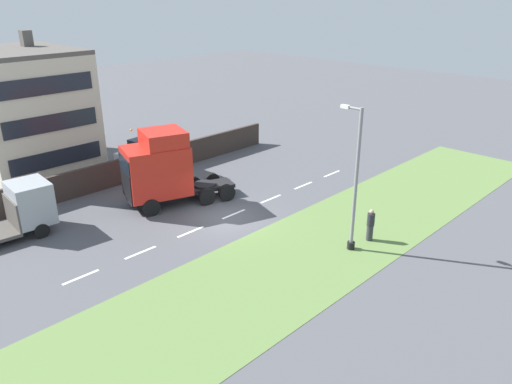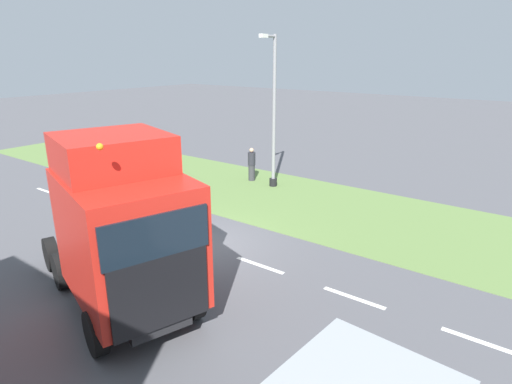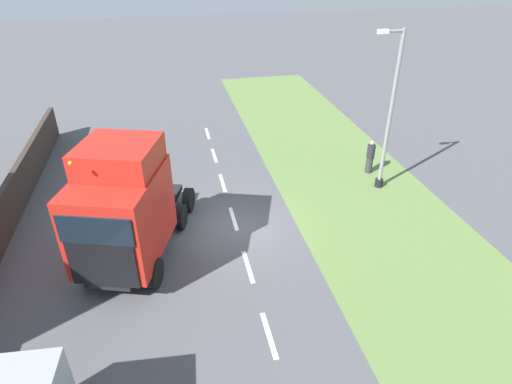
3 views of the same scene
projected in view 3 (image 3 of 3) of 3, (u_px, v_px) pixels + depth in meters
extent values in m
plane|color=#515156|center=(236.00, 228.00, 17.63)|extent=(120.00, 120.00, 0.00)
cube|color=#607F42|center=(371.00, 211.00, 18.72)|extent=(7.00, 44.00, 0.01)
cube|color=white|center=(208.00, 133.00, 26.31)|extent=(0.16, 1.80, 0.00)
cube|color=white|center=(214.00, 155.00, 23.61)|extent=(0.16, 1.80, 0.00)
cube|color=white|center=(223.00, 183.00, 20.91)|extent=(0.16, 1.80, 0.00)
cube|color=white|center=(233.00, 219.00, 18.22)|extent=(0.16, 1.80, 0.00)
cube|color=white|center=(248.00, 267.00, 15.52)|extent=(0.16, 1.80, 0.00)
cube|color=white|center=(269.00, 335.00, 12.82)|extent=(0.16, 1.80, 0.00)
cube|color=black|center=(143.00, 228.00, 16.46)|extent=(3.40, 6.72, 0.24)
cube|color=red|center=(122.00, 215.00, 14.38)|extent=(3.57, 4.25, 2.94)
cube|color=black|center=(103.00, 265.00, 13.12)|extent=(2.09, 0.74, 1.64)
cube|color=black|center=(95.00, 231.00, 12.47)|extent=(2.21, 0.78, 0.94)
cube|color=red|center=(119.00, 156.00, 13.88)|extent=(3.05, 3.00, 0.90)
sphere|color=orange|center=(71.00, 163.00, 12.28)|extent=(0.14, 0.14, 0.14)
cylinder|color=black|center=(154.00, 204.00, 17.65)|extent=(1.78, 1.78, 0.12)
cylinder|color=black|center=(155.00, 273.00, 14.44)|extent=(0.63, 1.09, 1.04)
cylinder|color=black|center=(88.00, 268.00, 14.66)|extent=(0.63, 1.09, 1.04)
cylinder|color=black|center=(181.00, 216.00, 17.42)|extent=(0.63, 1.09, 1.04)
cylinder|color=black|center=(125.00, 213.00, 17.63)|extent=(0.63, 1.09, 1.04)
cylinder|color=black|center=(189.00, 200.00, 18.56)|extent=(0.63, 1.09, 1.04)
cylinder|color=black|center=(136.00, 197.00, 18.77)|extent=(0.63, 1.09, 1.04)
cube|color=black|center=(15.00, 373.00, 9.25)|extent=(2.00, 0.20, 0.80)
cylinder|color=black|center=(379.00, 183.00, 20.51)|extent=(0.38, 0.38, 0.40)
cylinder|color=gray|center=(390.00, 115.00, 18.78)|extent=(0.17, 0.17, 7.24)
cylinder|color=gray|center=(394.00, 31.00, 16.91)|extent=(0.90, 0.12, 0.12)
cube|color=silver|center=(383.00, 31.00, 16.83)|extent=(0.44, 0.20, 0.16)
cylinder|color=#333338|center=(369.00, 165.00, 21.66)|extent=(0.34, 0.34, 0.85)
cylinder|color=#26262D|center=(371.00, 151.00, 21.27)|extent=(0.39, 0.39, 0.67)
sphere|color=tan|center=(372.00, 143.00, 21.05)|extent=(0.23, 0.23, 0.23)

